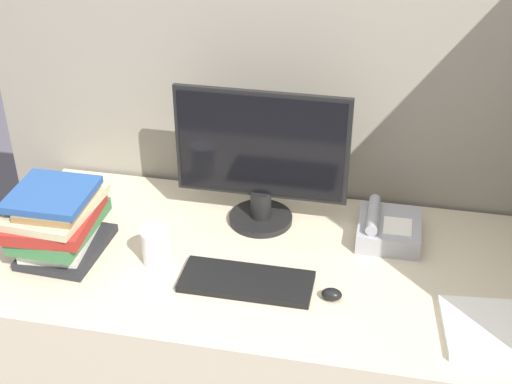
{
  "coord_description": "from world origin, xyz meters",
  "views": [
    {
      "loc": [
        0.33,
        -1.27,
        2.02
      ],
      "look_at": [
        -0.02,
        0.43,
        0.96
      ],
      "focal_mm": 50.0,
      "sensor_mm": 36.0,
      "label": 1
    }
  ],
  "objects_px": {
    "desk_telephone": "(388,229)",
    "coffee_cup": "(156,246)",
    "keyboard": "(247,282)",
    "monitor": "(261,161)",
    "book_stack": "(58,221)",
    "mouse": "(332,294)"
  },
  "relations": [
    {
      "from": "desk_telephone",
      "to": "coffee_cup",
      "type": "bearing_deg",
      "value": -158.79
    },
    {
      "from": "keyboard",
      "to": "coffee_cup",
      "type": "bearing_deg",
      "value": 169.51
    },
    {
      "from": "monitor",
      "to": "desk_telephone",
      "type": "relative_size",
      "value": 2.57
    },
    {
      "from": "monitor",
      "to": "coffee_cup",
      "type": "relative_size",
      "value": 4.79
    },
    {
      "from": "coffee_cup",
      "to": "book_stack",
      "type": "bearing_deg",
      "value": -178.66
    },
    {
      "from": "book_stack",
      "to": "monitor",
      "type": "bearing_deg",
      "value": 26.97
    },
    {
      "from": "keyboard",
      "to": "desk_telephone",
      "type": "height_order",
      "value": "desk_telephone"
    },
    {
      "from": "desk_telephone",
      "to": "book_stack",
      "type": "bearing_deg",
      "value": -164.61
    },
    {
      "from": "keyboard",
      "to": "coffee_cup",
      "type": "distance_m",
      "value": 0.29
    },
    {
      "from": "keyboard",
      "to": "desk_telephone",
      "type": "bearing_deg",
      "value": 39.18
    },
    {
      "from": "coffee_cup",
      "to": "desk_telephone",
      "type": "height_order",
      "value": "coffee_cup"
    },
    {
      "from": "book_stack",
      "to": "desk_telephone",
      "type": "xyz_separation_m",
      "value": [
        0.95,
        0.26,
        -0.07
      ]
    },
    {
      "from": "book_stack",
      "to": "desk_telephone",
      "type": "relative_size",
      "value": 1.49
    },
    {
      "from": "keyboard",
      "to": "book_stack",
      "type": "distance_m",
      "value": 0.58
    },
    {
      "from": "monitor",
      "to": "desk_telephone",
      "type": "bearing_deg",
      "value": -2.68
    },
    {
      "from": "keyboard",
      "to": "desk_telephone",
      "type": "distance_m",
      "value": 0.48
    },
    {
      "from": "keyboard",
      "to": "mouse",
      "type": "bearing_deg",
      "value": -3.78
    },
    {
      "from": "keyboard",
      "to": "coffee_cup",
      "type": "height_order",
      "value": "coffee_cup"
    },
    {
      "from": "keyboard",
      "to": "coffee_cup",
      "type": "relative_size",
      "value": 3.34
    },
    {
      "from": "mouse",
      "to": "coffee_cup",
      "type": "height_order",
      "value": "coffee_cup"
    },
    {
      "from": "monitor",
      "to": "desk_telephone",
      "type": "height_order",
      "value": "monitor"
    },
    {
      "from": "monitor",
      "to": "mouse",
      "type": "height_order",
      "value": "monitor"
    }
  ]
}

